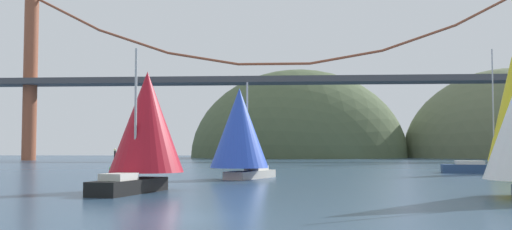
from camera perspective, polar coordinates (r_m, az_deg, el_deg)
ground_plane at (r=20.79m, az=-7.54°, el=-9.86°), size 360.00×360.00×0.00m
headland_right at (r=165.05m, az=23.65°, el=-3.83°), size 55.29×44.00×46.35m
headland_center at (r=155.27m, az=4.14°, el=-4.15°), size 56.71×44.00×46.52m
suspension_bridge at (r=116.16m, az=1.76°, el=3.61°), size 135.19×6.00×33.87m
sailboat_crimson_sail at (r=33.82m, az=-10.68°, el=-1.08°), size 5.01×7.65×7.91m
sailboat_blue_spinnaker at (r=45.50m, az=-1.57°, el=-1.51°), size 5.87×8.01×7.68m
sailboat_yellow_sail at (r=62.18m, az=23.54°, el=0.23°), size 9.56×5.47×12.18m
channel_buoy at (r=59.79m, az=-13.57°, el=-5.13°), size 1.10×1.10×2.64m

